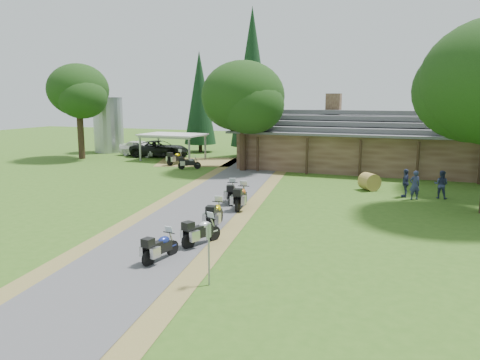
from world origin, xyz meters
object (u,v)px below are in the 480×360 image
at_px(motorcycle_row_d, 241,196).
at_px(motorcycle_carport_a, 176,157).
at_px(car_white_sedan, 141,146).
at_px(motorcycle_row_e, 232,191).
at_px(motorcycle_row_a, 161,245).
at_px(lodge, 367,139).
at_px(motorcycle_row_b, 201,230).
at_px(carport, 173,147).
at_px(silo, 108,123).
at_px(hay_bale, 369,182).
at_px(motorcycle_carport_b, 189,162).
at_px(car_dark_suv, 160,145).
at_px(motorcycle_row_c, 216,213).

bearing_deg(motorcycle_row_d, motorcycle_carport_a, 32.38).
distance_m(car_white_sedan, motorcycle_row_e, 23.21).
xyz_separation_m(motorcycle_row_a, motorcycle_row_e, (-1.06, 9.75, 0.07)).
xyz_separation_m(lodge, motorcycle_carport_a, (-15.92, -3.52, -1.79)).
height_order(motorcycle_row_b, motorcycle_row_e, motorcycle_row_e).
height_order(carport, motorcycle_row_d, carport).
distance_m(silo, hay_bale, 30.97).
xyz_separation_m(lodge, motorcycle_carport_b, (-13.70, -5.32, -1.88)).
relative_size(motorcycle_row_d, motorcycle_carport_b, 1.21).
height_order(motorcycle_row_d, motorcycle_carport_b, motorcycle_row_d).
xyz_separation_m(carport, motorcycle_carport_b, (3.93, -4.46, -0.67)).
distance_m(motorcycle_row_a, motorcycle_row_e, 9.80).
xyz_separation_m(motorcycle_row_d, motorcycle_carport_a, (-11.09, 13.33, -0.04)).
relative_size(motorcycle_row_e, motorcycle_carport_b, 1.14).
xyz_separation_m(motorcycle_carport_b, hay_bale, (14.84, -3.94, -0.02)).
relative_size(car_white_sedan, motorcycle_carport_b, 3.60).
xyz_separation_m(silo, motorcycle_carport_b, (13.64, -7.94, -2.60)).
distance_m(silo, motorcycle_carport_a, 13.20).
relative_size(lodge, carport, 3.74).
bearing_deg(silo, motorcycle_row_e, -40.46).
bearing_deg(car_dark_suv, silo, 67.19).
bearing_deg(motorcycle_row_c, motorcycle_carport_a, 24.97).
relative_size(silo, car_white_sedan, 1.05).
height_order(car_dark_suv, motorcycle_row_c, car_dark_suv).
height_order(car_white_sedan, hay_bale, car_white_sedan).
distance_m(motorcycle_row_d, motorcycle_carport_b, 14.54).
bearing_deg(car_dark_suv, motorcycle_carport_b, -143.56).
xyz_separation_m(carport, motorcycle_row_b, (13.46, -22.39, -0.62)).
bearing_deg(motorcycle_carport_b, motorcycle_carport_a, 110.83).
xyz_separation_m(car_white_sedan, motorcycle_row_a, (17.43, -26.20, -0.42)).
bearing_deg(motorcycle_carport_a, lodge, -63.93).
bearing_deg(hay_bale, motorcycle_carport_a, 161.41).
distance_m(motorcycle_row_e, motorcycle_carport_b, 13.05).
bearing_deg(car_dark_suv, motorcycle_carport_a, -146.00).
xyz_separation_m(car_dark_suv, motorcycle_carport_b, (6.36, -6.19, -0.64)).
relative_size(motorcycle_row_c, motorcycle_row_d, 0.96).
bearing_deg(motorcycle_row_d, car_dark_suv, 33.30).
bearing_deg(motorcycle_row_d, motorcycle_carport_b, 30.20).
height_order(silo, motorcycle_row_d, silo).
distance_m(car_white_sedan, motorcycle_row_d, 24.70).
bearing_deg(motorcycle_row_d, motorcycle_row_c, 175.06).
distance_m(carport, hay_bale, 20.58).
distance_m(lodge, silo, 27.47).
relative_size(motorcycle_row_b, motorcycle_row_c, 0.94).
bearing_deg(car_white_sedan, motorcycle_row_c, -131.05).
bearing_deg(car_dark_suv, carport, -134.79).
relative_size(car_white_sedan, motorcycle_row_c, 3.10).
xyz_separation_m(motorcycle_row_b, motorcycle_carport_a, (-11.75, 19.73, 0.04)).
xyz_separation_m(car_white_sedan, motorcycle_row_d, (17.36, -17.57, -0.31)).
relative_size(motorcycle_row_c, motorcycle_carport_b, 1.16).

